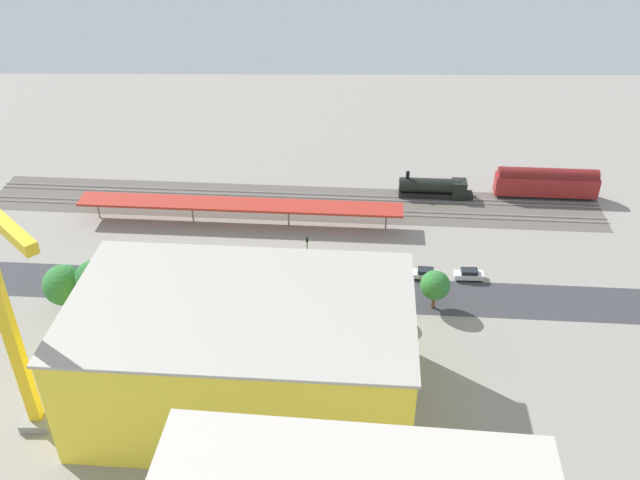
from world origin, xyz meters
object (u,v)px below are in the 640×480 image
object	(u,v)px
parked_car_0	(469,275)
parked_car_3	(339,276)
tower_crane	(4,304)
platform_canopy_near	(240,205)
box_truck_0	(355,311)
parked_car_1	(425,274)
box_truck_1	(322,301)
passenger_coach	(547,182)
street_tree_1	(95,279)
street_tree_4	(311,283)
parked_car_4	(293,274)
parked_car_2	(380,275)
locomotive	(436,188)
street_tree_2	(64,285)
street_tree_5	(363,281)
construction_building	(244,355)
street_tree_0	(435,285)
traffic_light	(307,250)
street_tree_3	(346,282)

from	to	relation	value
parked_car_0	parked_car_3	bearing A→B (deg)	1.14
parked_car_3	tower_crane	size ratio (longest dim) A/B	0.12
platform_canopy_near	box_truck_0	world-z (taller)	platform_canopy_near
platform_canopy_near	parked_car_1	size ratio (longest dim) A/B	12.51
platform_canopy_near	box_truck_1	distance (m)	29.30
box_truck_1	tower_crane	bearing A→B (deg)	34.17
passenger_coach	street_tree_1	size ratio (longest dim) A/B	2.26
platform_canopy_near	street_tree_4	world-z (taller)	street_tree_4
parked_car_4	box_truck_0	xyz separation A→B (m)	(-9.67, 10.72, 1.06)
parked_car_2	box_truck_1	bearing A→B (deg)	41.14
box_truck_0	box_truck_1	size ratio (longest dim) A/B	1.10
locomotive	street_tree_1	world-z (taller)	street_tree_1
passenger_coach	parked_car_2	world-z (taller)	passenger_coach
street_tree_2	street_tree_5	xyz separation A→B (m)	(-44.74, -0.50, 0.65)
locomotive	parked_car_0	size ratio (longest dim) A/B	3.02
construction_building	street_tree_0	xyz separation A→B (m)	(-26.72, -19.37, -3.54)
street_tree_1	traffic_light	bearing A→B (deg)	-162.81
construction_building	street_tree_0	world-z (taller)	construction_building
parked_car_0	street_tree_2	xyz separation A→B (m)	(62.43, 8.68, 4.12)
locomotive	traffic_light	size ratio (longest dim) A/B	2.03
platform_canopy_near	construction_building	distance (m)	44.25
construction_building	street_tree_5	world-z (taller)	construction_building
locomotive	parked_car_4	xyz separation A→B (m)	(26.73, 26.97, -1.12)
box_truck_0	passenger_coach	bearing A→B (deg)	-135.43
platform_canopy_near	locomotive	world-z (taller)	locomotive
construction_building	tower_crane	xyz separation A→B (m)	(25.23, 5.00, 11.99)
locomotive	parked_car_0	world-z (taller)	locomotive
parked_car_1	box_truck_1	xyz separation A→B (m)	(16.74, 8.35, 0.89)
construction_building	box_truck_0	distance (m)	22.59
parked_car_1	street_tree_4	distance (m)	20.89
street_tree_1	platform_canopy_near	bearing A→B (deg)	-126.74
street_tree_2	street_tree_3	xyz separation A→B (m)	(-42.15, 0.13, 0.87)
passenger_coach	parked_car_1	distance (m)	37.68
tower_crane	parked_car_0	bearing A→B (deg)	-151.54
locomotive	construction_building	world-z (taller)	construction_building
street_tree_0	traffic_light	world-z (taller)	traffic_light
box_truck_0	street_tree_5	xyz separation A→B (m)	(-1.24, -2.42, 3.79)
tower_crane	parked_car_2	bearing A→B (deg)	-144.26
parked_car_2	traffic_light	size ratio (longest dim) A/B	0.66
tower_crane	street_tree_2	bearing A→B (deg)	-80.87
parked_car_1	parked_car_2	world-z (taller)	parked_car_1
platform_canopy_near	street_tree_5	xyz separation A→B (m)	(-21.15, 25.11, 1.67)
locomotive	tower_crane	xyz separation A→B (m)	(56.84, 58.91, 17.94)
box_truck_1	street_tree_4	size ratio (longest dim) A/B	1.16
parked_car_1	parked_car_3	xyz separation A→B (m)	(14.12, 0.68, 0.04)
parked_car_1	platform_canopy_near	bearing A→B (deg)	-27.64
locomotive	traffic_light	distance (m)	35.57
passenger_coach	parked_car_1	xyz separation A→B (m)	(26.35, 26.83, -2.49)
parked_car_0	street_tree_0	bearing A→B (deg)	47.79
box_truck_0	street_tree_1	bearing A→B (deg)	-3.29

